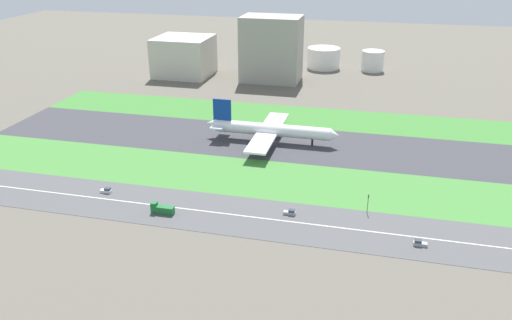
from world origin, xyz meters
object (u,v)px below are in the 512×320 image
Objects in this scene: truck_0 at (162,209)px; car_2 at (106,191)px; airliner at (269,130)px; terminal_building at (184,56)px; traffic_light at (368,202)px; car_1 at (290,212)px; hangar_building at (271,49)px; fuel_tank_centre at (373,61)px; fuel_tank_west at (324,58)px; car_0 at (420,243)px.

car_2 is (-27.65, 10.00, -0.75)m from truck_0.
terminal_building is (-86.89, 114.00, 7.28)m from airliner.
car_2 is 0.61× the size of traffic_light.
car_1 is at bearing 0.00° from car_2.
fuel_tank_centre is at bearing 33.87° from hangar_building.
airliner is 71.92m from car_1.
truck_0 is at bearing -71.39° from terminal_building.
truck_0 is at bearing -97.12° from fuel_tank_west.
terminal_building reaches higher than fuel_tank_west.
airliner reaches higher than truck_0.
car_2 is 186.15m from terminal_building.
fuel_tank_west is at bearing 75.85° from car_2.
airliner is 14.77× the size of car_2.
airliner is 159.18m from fuel_tank_west.
airliner is 4.03× the size of fuel_tank_centre.
fuel_tank_west is at bearing 55.67° from hangar_building.
airliner reaches higher than fuel_tank_centre.
truck_0 is 238.91m from fuel_tank_west.
airliner is at bearing -105.35° from fuel_tank_centre.
hangar_building is (-73.05, 174.01, 17.43)m from traffic_light.
fuel_tank_centre reaches higher than car_2.
fuel_tank_west is (57.24, 227.00, 6.68)m from car_2.
car_0 is 246.44m from terminal_building.
traffic_light is at bearing -88.43° from fuel_tank_centre.
truck_0 is at bearing -165.95° from traffic_light.
traffic_light is (99.55, 7.99, 3.37)m from car_2.
traffic_light is 0.19× the size of terminal_building.
traffic_light is at bearing -67.23° from hangar_building.
car_1 is 0.18× the size of fuel_tank_west.
terminal_building is 64.04m from hangar_building.
truck_0 reaches higher than car_1.
car_0 is (44.27, -10.00, 0.00)m from car_1.
fuel_tank_west reaches higher than truck_0.
truck_0 is at bearing -89.66° from hangar_building.
truck_0 is 29.41m from car_2.
fuel_tank_west is (30.74, 45.00, -14.11)m from hangar_building.
hangar_building is at bearing -124.33° from fuel_tank_west.
car_1 is (45.07, 10.00, -0.75)m from truck_0.
fuel_tank_centre is at bearing 19.02° from terminal_building.
truck_0 is 0.22× the size of terminal_building.
car_2 is at bearing -78.51° from terminal_building.
terminal_building reaches higher than car_1.
hangar_building is (63.51, 0.00, 8.21)m from terminal_building.
hangar_building reaches higher than fuel_tank_west.
car_2 is at bearing -112.40° from fuel_tank_centre.
fuel_tank_west is (-59.74, 237.00, 6.68)m from car_0.
fuel_tank_west is 1.50× the size of fuel_tank_centre.
terminal_building is (-37.00, 182.00, 12.58)m from car_2.
hangar_building reaches higher than car_2.
traffic_light reaches higher than truck_0.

